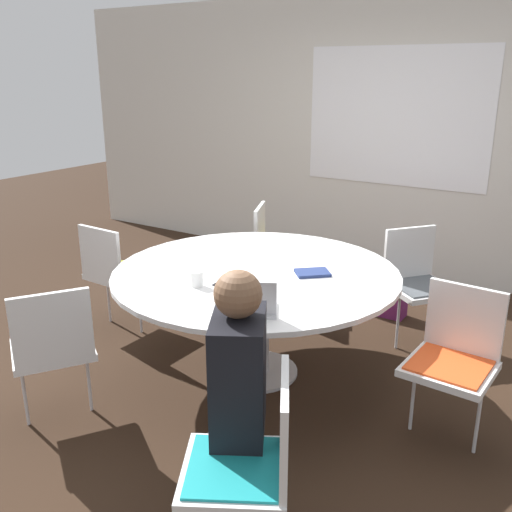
{
  "coord_description": "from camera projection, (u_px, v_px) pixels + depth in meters",
  "views": [
    {
      "loc": [
        1.87,
        -2.93,
        1.98
      ],
      "look_at": [
        0.0,
        0.0,
        0.84
      ],
      "focal_mm": 40.0,
      "sensor_mm": 36.0,
      "label": 1
    }
  ],
  "objects": [
    {
      "name": "chair_2",
      "position": [
        417.0,
        277.0,
        4.21
      ],
      "size": [
        0.6,
        0.61,
        0.87
      ],
      "rotation": [
        0.0,
        0.0,
        10.32
      ],
      "color": "silver",
      "rests_on": "ground_plane"
    },
    {
      "name": "cell_phone",
      "position": [
        225.0,
        285.0,
        3.43
      ],
      "size": [
        0.14,
        0.08,
        0.01
      ],
      "color": "black",
      "rests_on": "conference_table"
    },
    {
      "name": "conference_table",
      "position": [
        256.0,
        286.0,
        3.72
      ],
      "size": [
        1.86,
        1.86,
        0.74
      ],
      "color": "#B7B7BC",
      "rests_on": "ground_plane"
    },
    {
      "name": "person_0",
      "position": [
        235.0,
        382.0,
        2.42
      ],
      "size": [
        0.37,
        0.42,
        1.22
      ],
      "rotation": [
        0.0,
        0.0,
        8.37
      ],
      "color": "black",
      "rests_on": "ground_plane"
    },
    {
      "name": "chair_4",
      "position": [
        114.0,
        268.0,
        4.4
      ],
      "size": [
        0.46,
        0.44,
        0.87
      ],
      "rotation": [
        0.0,
        0.0,
        12.53
      ],
      "color": "silver",
      "rests_on": "ground_plane"
    },
    {
      "name": "ground_plane",
      "position": [
        256.0,
        372.0,
        3.92
      ],
      "size": [
        16.0,
        16.0,
        0.0
      ],
      "primitive_type": "plane",
      "color": "black"
    },
    {
      "name": "wall_back",
      "position": [
        396.0,
        138.0,
        5.52
      ],
      "size": [
        8.0,
        0.07,
        2.7
      ],
      "color": "silver",
      "rests_on": "ground_plane"
    },
    {
      "name": "chair_3",
      "position": [
        274.0,
        245.0,
        4.97
      ],
      "size": [
        0.56,
        0.57,
        0.87
      ],
      "rotation": [
        0.0,
        0.0,
        11.39
      ],
      "color": "silver",
      "rests_on": "ground_plane"
    },
    {
      "name": "coffee_cup",
      "position": [
        197.0,
        279.0,
        3.41
      ],
      "size": [
        0.08,
        0.08,
        0.09
      ],
      "color": "white",
      "rests_on": "conference_table"
    },
    {
      "name": "handbag",
      "position": [
        384.0,
        299.0,
        4.81
      ],
      "size": [
        0.36,
        0.16,
        0.28
      ],
      "color": "#661E56",
      "rests_on": "ground_plane"
    },
    {
      "name": "chair_5",
      "position": [
        53.0,
        343.0,
        3.19
      ],
      "size": [
        0.59,
        0.6,
        0.87
      ],
      "rotation": [
        0.0,
        0.0,
        13.56
      ],
      "color": "silver",
      "rests_on": "ground_plane"
    },
    {
      "name": "laptop",
      "position": [
        249.0,
        305.0,
        3.02
      ],
      "size": [
        0.38,
        0.36,
        0.21
      ],
      "rotation": [
        0.0,
        0.0,
        3.65
      ],
      "color": "silver",
      "rests_on": "conference_table"
    },
    {
      "name": "chair_1",
      "position": [
        454.0,
        352.0,
        3.09
      ],
      "size": [
        0.47,
        0.45,
        0.87
      ],
      "rotation": [
        0.0,
        0.0,
        9.36
      ],
      "color": "silver",
      "rests_on": "ground_plane"
    },
    {
      "name": "chair_0",
      "position": [
        251.0,
        457.0,
        2.25
      ],
      "size": [
        0.58,
        0.59,
        0.87
      ],
      "rotation": [
        0.0,
        0.0,
        8.37
      ],
      "color": "silver",
      "rests_on": "ground_plane"
    },
    {
      "name": "spiral_notebook",
      "position": [
        312.0,
        273.0,
        3.62
      ],
      "size": [
        0.26,
        0.25,
        0.02
      ],
      "color": "navy",
      "rests_on": "conference_table"
    }
  ]
}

